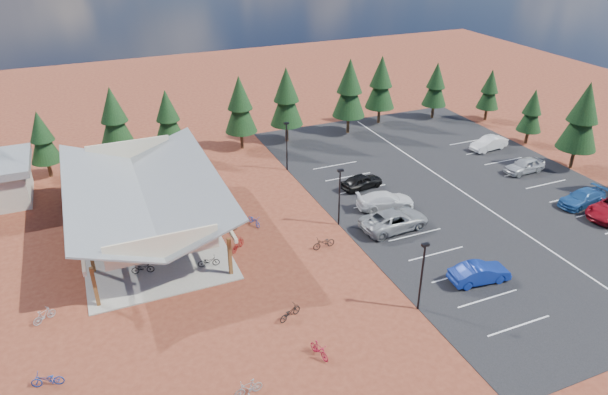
# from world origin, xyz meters

# --- Properties ---
(ground) EXTENTS (140.00, 140.00, 0.00)m
(ground) POSITION_xyz_m (0.00, 0.00, 0.00)
(ground) COLOR maroon
(ground) RESTS_ON ground
(asphalt_lot) EXTENTS (27.00, 44.00, 0.04)m
(asphalt_lot) POSITION_xyz_m (18.50, 3.00, 0.02)
(asphalt_lot) COLOR black
(asphalt_lot) RESTS_ON ground
(concrete_pad) EXTENTS (10.60, 18.60, 0.10)m
(concrete_pad) POSITION_xyz_m (-10.00, 7.00, 0.05)
(concrete_pad) COLOR gray
(concrete_pad) RESTS_ON ground
(bike_pavilion) EXTENTS (11.65, 19.40, 4.97)m
(bike_pavilion) POSITION_xyz_m (-10.00, 7.00, 3.82)
(bike_pavilion) COLOR #593419
(bike_pavilion) RESTS_ON concrete_pad
(lamp_post_0) EXTENTS (0.50, 0.25, 5.14)m
(lamp_post_0) POSITION_xyz_m (5.00, -10.00, 2.98)
(lamp_post_0) COLOR black
(lamp_post_0) RESTS_ON ground
(lamp_post_1) EXTENTS (0.50, 0.25, 5.14)m
(lamp_post_1) POSITION_xyz_m (5.00, 2.00, 2.98)
(lamp_post_1) COLOR black
(lamp_post_1) RESTS_ON ground
(lamp_post_2) EXTENTS (0.50, 0.25, 5.14)m
(lamp_post_2) POSITION_xyz_m (5.00, 14.00, 2.98)
(lamp_post_2) COLOR black
(lamp_post_2) RESTS_ON ground
(trash_bin_0) EXTENTS (0.60, 0.60, 0.90)m
(trash_bin_0) POSITION_xyz_m (-3.43, 4.72, 0.45)
(trash_bin_0) COLOR #472619
(trash_bin_0) RESTS_ON ground
(trash_bin_1) EXTENTS (0.60, 0.60, 0.90)m
(trash_bin_1) POSITION_xyz_m (-2.69, 5.46, 0.45)
(trash_bin_1) COLOR #472619
(trash_bin_1) RESTS_ON ground
(pine_1) EXTENTS (2.93, 2.93, 6.83)m
(pine_1) POSITION_xyz_m (-17.41, 21.81, 4.17)
(pine_1) COLOR #382314
(pine_1) RESTS_ON ground
(pine_2) EXTENTS (3.53, 3.53, 8.21)m
(pine_2) POSITION_xyz_m (-10.50, 22.55, 5.02)
(pine_2) COLOR #382314
(pine_2) RESTS_ON ground
(pine_3) EXTENTS (3.19, 3.19, 7.43)m
(pine_3) POSITION_xyz_m (-5.22, 22.04, 4.53)
(pine_3) COLOR #382314
(pine_3) RESTS_ON ground
(pine_4) EXTENTS (3.54, 3.54, 8.24)m
(pine_4) POSITION_xyz_m (2.48, 21.41, 5.03)
(pine_4) COLOR #382314
(pine_4) RESTS_ON ground
(pine_5) EXTENTS (3.71, 3.71, 8.65)m
(pine_5) POSITION_xyz_m (7.85, 21.35, 5.28)
(pine_5) COLOR #382314
(pine_5) RESTS_ON ground
(pine_6) EXTENTS (3.84, 3.84, 8.94)m
(pine_6) POSITION_xyz_m (15.58, 21.04, 5.46)
(pine_6) COLOR #382314
(pine_6) RESTS_ON ground
(pine_7) EXTENTS (3.62, 3.62, 8.44)m
(pine_7) POSITION_xyz_m (20.72, 22.67, 5.15)
(pine_7) COLOR #382314
(pine_7) RESTS_ON ground
(pine_8) EXTENTS (3.07, 3.07, 7.16)m
(pine_8) POSITION_xyz_m (28.07, 21.63, 4.37)
(pine_8) COLOR #382314
(pine_8) RESTS_ON ground
(pine_11) EXTENTS (3.89, 3.89, 9.07)m
(pine_11) POSITION_xyz_m (32.28, 3.05, 5.54)
(pine_11) COLOR #382314
(pine_11) RESTS_ON ground
(pine_12) EXTENTS (2.72, 2.72, 6.35)m
(pine_12) POSITION_xyz_m (32.93, 10.16, 3.87)
(pine_12) COLOR #382314
(pine_12) RESTS_ON ground
(pine_13) EXTENTS (2.77, 2.77, 6.45)m
(pine_13) POSITION_xyz_m (33.92, 18.42, 3.93)
(pine_13) COLOR #382314
(pine_13) RESTS_ON ground
(bike_0) EXTENTS (1.70, 0.90, 0.85)m
(bike_0) POSITION_xyz_m (-11.30, 1.14, 0.53)
(bike_0) COLOR black
(bike_0) RESTS_ON concrete_pad
(bike_1) EXTENTS (1.67, 0.93, 0.96)m
(bike_1) POSITION_xyz_m (-13.52, 6.16, 0.58)
(bike_1) COLOR #9899A1
(bike_1) RESTS_ON concrete_pad
(bike_2) EXTENTS (2.02, 1.09, 1.01)m
(bike_2) POSITION_xyz_m (-13.34, 8.51, 0.60)
(bike_2) COLOR navy
(bike_2) RESTS_ON concrete_pad
(bike_3) EXTENTS (1.85, 0.78, 1.08)m
(bike_3) POSITION_xyz_m (-11.07, 11.73, 0.64)
(bike_3) COLOR maroon
(bike_3) RESTS_ON concrete_pad
(bike_4) EXTENTS (1.69, 0.85, 0.85)m
(bike_4) POSITION_xyz_m (-6.66, 0.12, 0.53)
(bike_4) COLOR black
(bike_4) RESTS_ON concrete_pad
(bike_5) EXTENTS (1.61, 0.60, 0.94)m
(bike_5) POSITION_xyz_m (-7.73, 3.50, 0.57)
(bike_5) COLOR #9B9DA4
(bike_5) RESTS_ON concrete_pad
(bike_6) EXTENTS (1.88, 1.12, 0.93)m
(bike_6) POSITION_xyz_m (-8.90, 9.76, 0.57)
(bike_6) COLOR navy
(bike_6) RESTS_ON concrete_pad
(bike_7) EXTENTS (1.63, 0.59, 0.96)m
(bike_7) POSITION_xyz_m (-6.61, 11.16, 0.58)
(bike_7) COLOR maroon
(bike_7) RESTS_ON concrete_pad
(bike_9) EXTENTS (1.57, 1.18, 0.94)m
(bike_9) POSITION_xyz_m (-17.92, -1.68, 0.47)
(bike_9) COLOR gray
(bike_9) RESTS_ON ground
(bike_10) EXTENTS (1.86, 1.00, 0.93)m
(bike_10) POSITION_xyz_m (-17.74, -7.63, 0.46)
(bike_10) COLOR navy
(bike_10) RESTS_ON ground
(bike_11) EXTENTS (0.87, 1.73, 1.00)m
(bike_11) POSITION_xyz_m (-2.87, -11.43, 0.50)
(bike_11) COLOR maroon
(bike_11) RESTS_ON ground
(bike_12) EXTENTS (1.87, 1.26, 0.93)m
(bike_12) POSITION_xyz_m (-3.21, -7.56, 0.47)
(bike_12) COLOR black
(bike_12) RESTS_ON ground
(bike_13) EXTENTS (1.71, 0.63, 1.01)m
(bike_13) POSITION_xyz_m (-7.63, -12.58, 0.50)
(bike_13) COLOR gray
(bike_13) RESTS_ON ground
(bike_14) EXTENTS (1.03, 1.78, 0.89)m
(bike_14) POSITION_xyz_m (-1.62, 4.70, 0.44)
(bike_14) COLOR #1331A0
(bike_14) RESTS_ON ground
(bike_15) EXTENTS (1.56, 1.51, 1.02)m
(bike_15) POSITION_xyz_m (-3.96, 1.55, 0.51)
(bike_15) COLOR maroon
(bike_15) RESTS_ON ground
(bike_16) EXTENTS (1.94, 0.82, 0.99)m
(bike_16) POSITION_xyz_m (2.31, -0.86, 0.50)
(bike_16) COLOR black
(bike_16) RESTS_ON ground
(car_1) EXTENTS (4.57, 2.01, 1.46)m
(car_1) POSITION_xyz_m (10.66, -9.15, 0.77)
(car_1) COLOR navy
(car_1) RESTS_ON asphalt_lot
(car_2) EXTENTS (6.08, 3.11, 1.64)m
(car_2) POSITION_xyz_m (8.93, -0.44, 0.86)
(car_2) COLOR gray
(car_2) RESTS_ON asphalt_lot
(car_3) EXTENTS (5.45, 3.05, 1.49)m
(car_3) POSITION_xyz_m (10.08, 2.95, 0.79)
(car_3) COLOR white
(car_3) RESTS_ON asphalt_lot
(car_4) EXTENTS (4.41, 2.34, 1.43)m
(car_4) POSITION_xyz_m (10.04, 7.27, 0.75)
(car_4) COLOR black
(car_4) RESTS_ON asphalt_lot
(car_7) EXTENTS (4.99, 2.42, 1.40)m
(car_7) POSITION_xyz_m (26.70, -3.45, 0.74)
(car_7) COLOR #205091
(car_7) RESTS_ON asphalt_lot
(car_8) EXTENTS (4.43, 1.95, 1.48)m
(car_8) POSITION_xyz_m (26.94, 4.02, 0.78)
(car_8) COLOR #AAADB2
(car_8) RESTS_ON asphalt_lot
(car_9) EXTENTS (4.58, 2.04, 1.46)m
(car_9) POSITION_xyz_m (27.62, 10.25, 0.77)
(car_9) COLOR white
(car_9) RESTS_ON asphalt_lot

